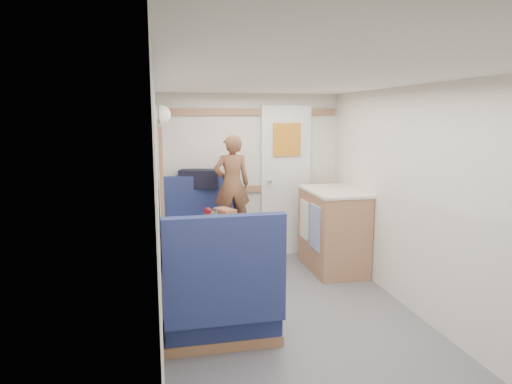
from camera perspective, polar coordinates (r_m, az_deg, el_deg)
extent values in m
plane|color=#515156|center=(3.78, 6.34, -17.94)|extent=(4.50, 4.50, 0.00)
plane|color=silver|center=(3.36, 6.98, 13.88)|extent=(4.50, 4.50, 0.00)
cube|color=silver|center=(5.58, -0.79, 1.94)|extent=(2.20, 0.02, 2.00)
cube|color=silver|center=(3.26, -12.03, -3.83)|extent=(0.02, 4.50, 2.00)
cube|color=silver|center=(3.93, 22.04, -2.05)|extent=(0.02, 4.50, 2.00)
cube|color=#9A6645|center=(5.58, -0.75, 0.38)|extent=(2.15, 0.02, 0.08)
cube|color=#9A6645|center=(5.51, -0.77, 9.97)|extent=(2.15, 0.02, 0.08)
cube|color=#A5B297|center=(4.20, -11.95, 2.63)|extent=(0.04, 1.30, 0.72)
cube|color=white|center=(5.67, 3.73, 1.32)|extent=(0.62, 0.04, 1.86)
cube|color=gold|center=(5.59, 3.88, 6.56)|extent=(0.34, 0.03, 0.40)
cylinder|color=silver|center=(5.56, 1.69, 1.38)|extent=(0.04, 0.10, 0.04)
cube|color=white|center=(4.32, -5.98, -4.43)|extent=(0.62, 0.92, 0.04)
cylinder|color=silver|center=(4.42, -5.90, -8.84)|extent=(0.08, 0.08, 0.66)
cylinder|color=silver|center=(4.54, -5.82, -12.85)|extent=(0.36, 0.36, 0.03)
cube|color=navy|center=(5.22, -6.86, -7.40)|extent=(0.88, 0.50, 0.45)
cube|color=navy|center=(5.38, -7.23, -2.21)|extent=(0.88, 0.10, 0.80)
cube|color=#9A6645|center=(5.28, -6.81, -9.32)|extent=(0.90, 0.52, 0.08)
cube|color=navy|center=(3.73, -4.46, -14.51)|extent=(0.88, 0.50, 0.45)
cube|color=navy|center=(3.31, -3.89, -9.74)|extent=(0.88, 0.10, 0.80)
cube|color=#9A6645|center=(3.81, -4.42, -17.05)|extent=(0.90, 0.52, 0.08)
cube|color=#9A6645|center=(5.38, -7.32, 0.28)|extent=(0.90, 0.14, 0.04)
sphere|color=white|center=(5.02, -11.76, 9.46)|extent=(0.20, 0.20, 0.20)
cube|color=#9A6645|center=(5.26, 9.58, -4.79)|extent=(0.54, 0.90, 0.90)
cube|color=silver|center=(5.16, 9.72, 0.10)|extent=(0.56, 0.92, 0.03)
cube|color=#5972B2|center=(4.97, 7.37, -4.38)|extent=(0.01, 0.30, 0.48)
cube|color=silver|center=(5.30, 6.07, -3.47)|extent=(0.01, 0.28, 0.44)
imported|color=brown|center=(4.98, -3.03, 0.93)|extent=(0.40, 0.27, 1.09)
cube|color=black|center=(5.36, -7.08, 1.64)|extent=(0.50, 0.34, 0.22)
cube|color=silver|center=(3.98, -3.83, -5.21)|extent=(0.33, 0.37, 0.02)
sphere|color=#DA5809|center=(4.17, -4.53, -3.94)|extent=(0.07, 0.07, 0.07)
cube|color=#F1DC8B|center=(4.09, -4.99, -4.48)|extent=(0.10, 0.07, 0.03)
cylinder|color=white|center=(4.36, -6.06, -4.02)|extent=(0.06, 0.06, 0.01)
cylinder|color=white|center=(4.34, -6.07, -3.36)|extent=(0.01, 0.01, 0.10)
sphere|color=#4A0813|center=(4.33, -6.09, -2.39)|extent=(0.08, 0.08, 0.08)
cylinder|color=white|center=(4.07, -7.73, -4.20)|extent=(0.08, 0.08, 0.12)
cylinder|color=silver|center=(4.49, -5.34, -2.91)|extent=(0.07, 0.07, 0.11)
cylinder|color=brown|center=(4.48, -3.65, -3.03)|extent=(0.06, 0.06, 0.09)
cylinder|color=black|center=(4.28, -4.52, -3.61)|extent=(0.04, 0.04, 0.10)
cube|color=olive|center=(4.58, -3.85, -2.72)|extent=(0.22, 0.27, 0.10)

